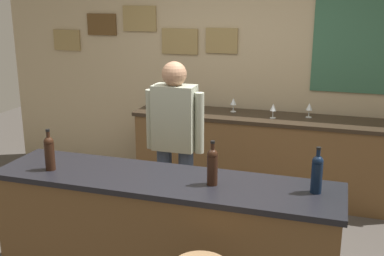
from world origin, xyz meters
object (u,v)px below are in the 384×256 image
object	(u,v)px
wine_bottle_a	(49,152)
coffee_mug	(175,106)
wine_bottle_c	(317,173)
wine_glass_c	(273,108)
wine_glass_d	(309,107)
wine_bottle_b	(212,165)
bartender	(175,141)
wine_glass_a	(193,102)
wine_glass_b	(233,102)

from	to	relation	value
wine_bottle_a	coffee_mug	xyz separation A→B (m)	(0.20, 2.13, -0.11)
wine_bottle_a	coffee_mug	world-z (taller)	wine_bottle_a
wine_bottle_c	wine_glass_c	distance (m)	2.01
wine_glass_d	wine_bottle_b	bearing A→B (deg)	-102.30
bartender	wine_bottle_c	distance (m)	1.44
wine_bottle_a	wine_bottle_c	xyz separation A→B (m)	(1.86, 0.16, 0.00)
wine_bottle_b	wine_bottle_c	xyz separation A→B (m)	(0.67, 0.07, 0.00)
wine_bottle_c	wine_glass_a	distance (m)	2.40
wine_bottle_c	wine_glass_c	world-z (taller)	wine_bottle_c
wine_glass_b	wine_bottle_b	bearing A→B (deg)	-80.80
wine_bottle_a	coffee_mug	bearing A→B (deg)	84.67
wine_bottle_b	wine_glass_b	size ratio (longest dim) A/B	1.97
bartender	wine_glass_d	xyz separation A→B (m)	(1.03, 1.34, 0.07)
wine_bottle_c	coffee_mug	xyz separation A→B (m)	(-1.66, 1.97, -0.11)
bartender	wine_glass_d	size ratio (longest dim) A/B	10.45
wine_glass_a	wine_glass_b	bearing A→B (deg)	21.02
wine_bottle_b	wine_glass_b	bearing A→B (deg)	99.20
wine_bottle_b	wine_glass_a	size ratio (longest dim) A/B	1.97
wine_glass_a	wine_bottle_a	bearing A→B (deg)	-101.60
bartender	wine_bottle_a	distance (m)	1.11
wine_glass_c	wine_glass_d	bearing A→B (deg)	22.49
wine_bottle_a	wine_glass_c	bearing A→B (deg)	58.03
wine_bottle_a	wine_glass_c	xyz separation A→B (m)	(1.30, 2.09, -0.05)
wine_bottle_c	wine_bottle_a	bearing A→B (deg)	-175.17
wine_glass_b	wine_glass_d	distance (m)	0.82
bartender	coffee_mug	xyz separation A→B (m)	(-0.44, 1.23, 0.01)
bartender	wine_glass_d	distance (m)	1.69
bartender	wine_glass_a	bearing A→B (deg)	99.89
bartender	wine_glass_b	bearing A→B (deg)	81.18
wine_glass_b	wine_bottle_a	bearing A→B (deg)	-110.58
bartender	coffee_mug	world-z (taller)	bartender
wine_glass_a	wine_bottle_c	bearing A→B (deg)	-53.38
bartender	wine_glass_b	distance (m)	1.36
wine_bottle_c	wine_glass_d	xyz separation A→B (m)	(-0.20, 2.08, -0.05)
coffee_mug	wine_bottle_b	bearing A→B (deg)	-64.07
wine_bottle_b	wine_glass_d	distance (m)	2.20
coffee_mug	wine_glass_c	bearing A→B (deg)	-2.04
wine_glass_a	wine_bottle_b	bearing A→B (deg)	-69.08
wine_bottle_b	wine_glass_a	xyz separation A→B (m)	(-0.76, 2.00, -0.05)
wine_bottle_b	wine_glass_d	xyz separation A→B (m)	(0.47, 2.15, -0.05)
wine_glass_a	wine_glass_d	xyz separation A→B (m)	(1.23, 0.15, 0.00)
wine_bottle_b	coffee_mug	size ratio (longest dim) A/B	2.45
wine_bottle_b	coffee_mug	world-z (taller)	wine_bottle_b
wine_bottle_a	coffee_mug	size ratio (longest dim) A/B	2.45
bartender	wine_bottle_b	xyz separation A→B (m)	(0.56, -0.82, 0.12)
wine_glass_b	wine_glass_d	bearing A→B (deg)	-0.46
bartender	wine_glass_c	world-z (taller)	bartender
wine_glass_a	wine_glass_d	size ratio (longest dim) A/B	1.00
wine_bottle_a	wine_glass_c	world-z (taller)	wine_bottle_a
wine_glass_c	coffee_mug	bearing A→B (deg)	177.96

